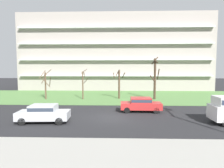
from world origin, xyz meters
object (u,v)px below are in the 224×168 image
(tree_right, at_px, (155,78))
(tree_left, at_px, (83,84))
(sedan_red_center_left, at_px, (141,104))
(tree_center, at_px, (119,83))
(sedan_silver_near_left, at_px, (44,113))
(tree_far_left, at_px, (46,84))

(tree_right, bearing_deg, tree_left, -178.99)
(tree_left, relative_size, sedan_red_center_left, 1.06)
(tree_center, bearing_deg, sedan_silver_near_left, -116.44)
(sedan_silver_near_left, bearing_deg, tree_right, 43.18)
(tree_left, bearing_deg, sedan_silver_near_left, -95.29)
(tree_center, bearing_deg, tree_right, -6.22)
(tree_center, distance_m, sedan_red_center_left, 9.35)
(tree_center, relative_size, tree_right, 0.71)
(tree_far_left, bearing_deg, tree_left, 1.24)
(sedan_silver_near_left, bearing_deg, tree_far_left, 106.77)
(tree_far_left, xyz_separation_m, sedan_silver_near_left, (4.59, -12.48, -1.58))
(tree_far_left, xyz_separation_m, tree_center, (11.25, 0.91, 0.06))
(tree_right, xyz_separation_m, sedan_silver_near_left, (-12.11, -12.80, -2.49))
(tree_center, bearing_deg, tree_left, -171.84)
(tree_far_left, relative_size, tree_right, 0.71)
(tree_left, xyz_separation_m, tree_right, (10.95, 0.19, 0.99))
(sedan_silver_near_left, bearing_deg, sedan_red_center_left, 23.13)
(tree_center, height_order, sedan_red_center_left, tree_center)
(tree_right, distance_m, sedan_red_center_left, 9.20)
(tree_far_left, bearing_deg, sedan_silver_near_left, -69.83)
(tree_left, xyz_separation_m, tree_center, (5.49, 0.79, 0.15))
(tree_center, relative_size, sedan_red_center_left, 1.04)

